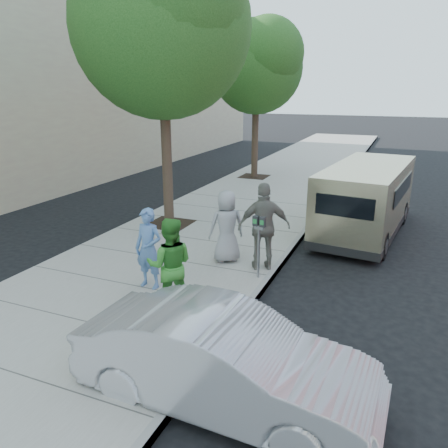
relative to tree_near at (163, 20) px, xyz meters
The scene contains 12 objects.
ground 6.45m from the tree_near, 46.82° to the right, with size 120.00×120.00×0.00m, color black.
sidewalk 6.11m from the tree_near, 62.43° to the right, with size 5.00×60.00×0.15m, color gray.
curb_face 7.02m from the tree_near, 33.03° to the right, with size 0.12×60.00×0.16m, color gray.
tree_near is the anchor object (origin of this frame).
tree_far 7.63m from the tree_near, 90.00° to the left, with size 3.92×3.80×6.49m.
parking_meter 6.21m from the tree_near, 36.21° to the right, with size 0.28×0.14×1.32m.
van 7.10m from the tree_near, 18.17° to the left, with size 2.30×5.39×1.94m.
sedan 8.97m from the tree_near, 55.49° to the right, with size 1.36×3.90×1.28m, color #B1B3B9.
person_officer 6.20m from the tree_near, 66.25° to the right, with size 0.58×0.38×1.60m, color #547CB3.
person_green_shirt 6.86m from the tree_near, 60.53° to the right, with size 0.82×0.64×1.69m, color #348A2D.
person_gray_shirt 5.60m from the tree_near, 37.70° to the right, with size 0.80×0.52×1.64m, color gray.
person_striped_polo 6.00m from the tree_near, 30.98° to the right, with size 1.11×0.46×1.90m, color slate.
Camera 1 is at (3.80, -8.13, 3.92)m, focal length 35.00 mm.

